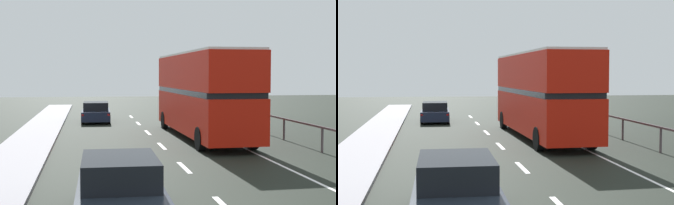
{
  "view_description": "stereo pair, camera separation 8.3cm",
  "coord_description": "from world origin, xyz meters",
  "views": [
    {
      "loc": [
        -3.22,
        -9.0,
        3.15
      ],
      "look_at": [
        -0.44,
        7.61,
        2.17
      ],
      "focal_mm": 51.85,
      "sensor_mm": 36.0,
      "label": 1
    },
    {
      "loc": [
        -3.14,
        -9.02,
        3.15
      ],
      "look_at": [
        -0.44,
        7.61,
        2.17
      ],
      "focal_mm": 51.85,
      "sensor_mm": 36.0,
      "label": 2
    }
  ],
  "objects": [
    {
      "name": "lane_paint_markings",
      "position": [
        2.22,
        8.28,
        0.0
      ],
      "size": [
        3.52,
        46.0,
        0.01
      ],
      "color": "silver",
      "rests_on": "ground"
    },
    {
      "name": "bridge_side_railing",
      "position": [
        6.07,
        9.0,
        0.87
      ],
      "size": [
        0.1,
        42.0,
        1.06
      ],
      "color": "#534549",
      "rests_on": "ground"
    },
    {
      "name": "double_decker_bus_red",
      "position": [
        2.41,
        14.34,
        2.25
      ],
      "size": [
        2.72,
        11.35,
        4.19
      ],
      "rotation": [
        0.0,
        0.0,
        0.02
      ],
      "color": "red",
      "rests_on": "ground"
    },
    {
      "name": "hatchback_car_near",
      "position": [
        -2.54,
        1.41,
        0.67
      ],
      "size": [
        1.91,
        4.2,
        1.39
      ],
      "rotation": [
        0.0,
        0.0,
        -0.02
      ],
      "color": "#1B222C",
      "rests_on": "ground"
    },
    {
      "name": "sedan_car_ahead",
      "position": [
        -2.65,
        23.31,
        0.64
      ],
      "size": [
        1.92,
        4.53,
        1.33
      ],
      "rotation": [
        0.0,
        0.0,
        -0.03
      ],
      "color": "#192138",
      "rests_on": "ground"
    }
  ]
}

